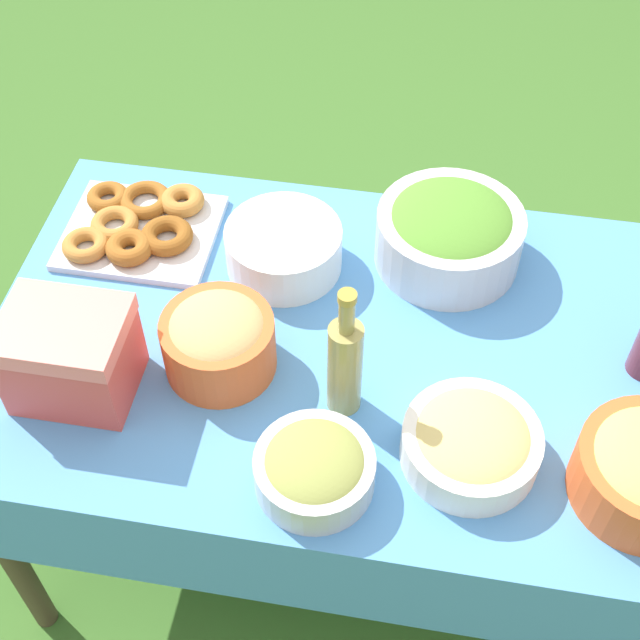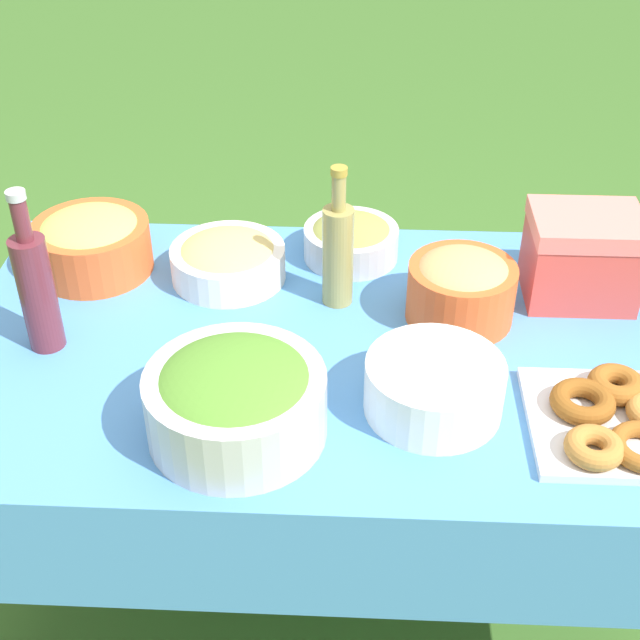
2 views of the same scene
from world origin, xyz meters
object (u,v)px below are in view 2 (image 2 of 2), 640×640
Objects in this scene: pasta_bowl at (228,259)px; fruit_bowl at (92,242)px; olive_oil_bottle at (338,251)px; cooler_box at (582,256)px; salad_bowl at (236,398)px; wine_bottle at (36,288)px; donut_platter at (629,419)px; bread_bowl at (461,287)px; plate_stack at (434,387)px; olive_bowl at (351,239)px.

fruit_bowl is (0.29, -0.02, 0.02)m from pasta_bowl.
olive_oil_bottle reaches higher than cooler_box.
wine_bottle is (0.39, -0.22, 0.05)m from salad_bowl.
bread_bowl reaches higher than donut_platter.
cooler_box is at bearing -174.72° from olive_oil_bottle.
pasta_bowl is 1.01× the size of plate_stack.
bread_bowl is at bearing -103.62° from plate_stack.
salad_bowl is at bearing 12.96° from plate_stack.
salad_bowl is 0.48m from pasta_bowl.
olive_bowl is (-0.25, -0.09, -0.00)m from pasta_bowl.
olive_oil_bottle reaches higher than salad_bowl.
pasta_bowl and olive_bowl have the same top height.
plate_stack is at bearing 168.21° from wine_bottle.
bread_bowl is 0.77m from fruit_bowl.
plate_stack is at bearing -167.04° from salad_bowl.
pasta_bowl is 0.98× the size of fruit_bowl.
salad_bowl is 0.43m from olive_oil_bottle.
plate_stack is 0.73m from wine_bottle.
fruit_bowl is at bearing -24.11° from donut_platter.
olive_oil_bottle is at bearing -11.41° from bread_bowl.
olive_bowl reaches higher than donut_platter.
bread_bowl is at bearing 169.30° from fruit_bowl.
salad_bowl is 1.26× the size of plate_stack.
wine_bottle is at bearing -11.79° from plate_stack.
fruit_bowl is (-0.02, -0.27, -0.06)m from wine_bottle.
plate_stack reaches higher than olive_bowl.
bread_bowl reaches higher than pasta_bowl.
salad_bowl is at bearing 68.87° from olive_oil_bottle.
olive_oil_bottle is at bearing -111.13° from salad_bowl.
salad_bowl reaches higher than plate_stack.
pasta_bowl is at bearing -141.43° from wine_bottle.
salad_bowl is at bearing 3.34° from donut_platter.
salad_bowl is 1.01× the size of olive_oil_bottle.
plate_stack reaches higher than pasta_bowl.
olive_bowl is (-0.56, -0.34, -0.08)m from wine_bottle.
fruit_bowl is at bearing -10.70° from bread_bowl.
pasta_bowl is 0.81× the size of olive_oil_bottle.
plate_stack is 1.14× the size of bread_bowl.
olive_bowl is (0.15, -0.49, -0.00)m from plate_stack.
plate_stack is 0.80× the size of olive_oil_bottle.
wine_bottle reaches higher than fruit_bowl.
bread_bowl is at bearing -170.98° from wine_bottle.
pasta_bowl is 0.84m from donut_platter.
fruit_bowl reaches higher than pasta_bowl.
plate_stack is at bearing 148.95° from fruit_bowl.
salad_bowl is 1.38× the size of cooler_box.
olive_oil_bottle is at bearing -162.33° from wine_bottle.
plate_stack is 0.48m from cooler_box.
wine_bottle reaches higher than pasta_bowl.
fruit_bowl is at bearing -2.86° from cooler_box.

